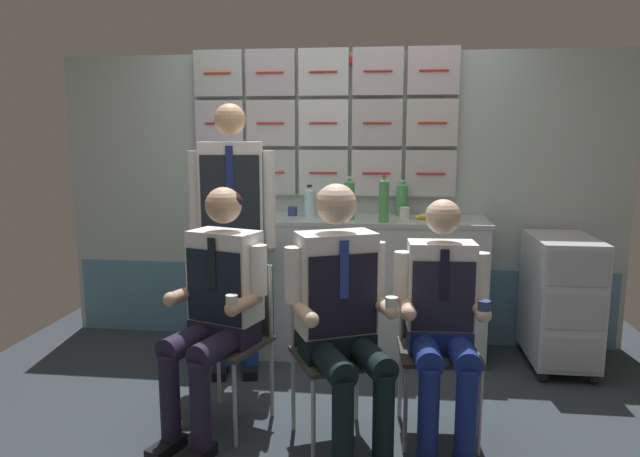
{
  "coord_description": "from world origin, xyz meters",
  "views": [
    {
      "loc": [
        0.37,
        -2.89,
        1.55
      ],
      "look_at": [
        0.01,
        0.12,
        1.06
      ],
      "focal_mm": 32.07,
      "sensor_mm": 36.0,
      "label": 1
    }
  ],
  "objects": [
    {
      "name": "crew_member_left",
      "position": [
        -0.5,
        -0.11,
        0.72
      ],
      "size": [
        0.54,
        0.68,
        1.29
      ],
      "color": "black",
      "rests_on": "ground"
    },
    {
      "name": "water_bottle_clear",
      "position": [
        0.11,
        1.01,
        1.13
      ],
      "size": [
        0.07,
        0.07,
        0.3
      ],
      "color": "#4A984F",
      "rests_on": "galley_counter"
    },
    {
      "name": "ground",
      "position": [
        0.0,
        0.0,
        -0.02
      ],
      "size": [
        4.8,
        4.8,
        0.04
      ],
      "primitive_type": "cube",
      "color": "#2D353B"
    },
    {
      "name": "coffee_cup_white",
      "position": [
        0.83,
        1.04,
        1.03
      ],
      "size": [
        0.07,
        0.07,
        0.08
      ],
      "color": "tan",
      "rests_on": "galley_counter"
    },
    {
      "name": "galley_counter",
      "position": [
        0.2,
        1.09,
        0.49
      ],
      "size": [
        1.73,
        0.53,
        0.99
      ],
      "color": "#B8BFC2",
      "rests_on": "ground"
    },
    {
      "name": "folding_chair_left",
      "position": [
        -0.45,
        0.04,
        0.54
      ],
      "size": [
        0.51,
        0.51,
        0.87
      ],
      "color": "#A8AAAF",
      "rests_on": "ground"
    },
    {
      "name": "crew_member_by_counter",
      "position": [
        0.65,
        -0.11,
        0.69
      ],
      "size": [
        0.48,
        0.59,
        1.24
      ],
      "color": "black",
      "rests_on": "ground"
    },
    {
      "name": "sparkling_bottle_green",
      "position": [
        -0.18,
        1.11,
        1.09
      ],
      "size": [
        0.08,
        0.08,
        0.23
      ],
      "color": "#AAD9DD",
      "rests_on": "galley_counter"
    },
    {
      "name": "water_bottle_blue_cap",
      "position": [
        0.48,
        1.25,
        1.11
      ],
      "size": [
        0.08,
        0.08,
        0.26
      ],
      "color": "#489D57",
      "rests_on": "galley_counter"
    },
    {
      "name": "folding_chair_right",
      "position": [
        0.09,
        -0.08,
        0.54
      ],
      "size": [
        0.53,
        0.53,
        0.87
      ],
      "color": "#A8AAAF",
      "rests_on": "ground"
    },
    {
      "name": "folding_chair_by_counter",
      "position": [
        0.64,
        0.06,
        0.54
      ],
      "size": [
        0.42,
        0.42,
        0.87
      ],
      "color": "#A8AAAF",
      "rests_on": "ground"
    },
    {
      "name": "water_bottle_tall",
      "position": [
        0.35,
        0.91,
        1.14
      ],
      "size": [
        0.07,
        0.07,
        0.32
      ],
      "color": "#4B984F",
      "rests_on": "galley_counter"
    },
    {
      "name": "paper_cup_tan",
      "position": [
        0.49,
        1.09,
        1.03
      ],
      "size": [
        0.07,
        0.07,
        0.08
      ],
      "color": "white",
      "rests_on": "galley_counter"
    },
    {
      "name": "espresso_cup_small",
      "position": [
        -0.31,
        1.15,
        1.02
      ],
      "size": [
        0.07,
        0.07,
        0.06
      ],
      "color": "navy",
      "rests_on": "galley_counter"
    },
    {
      "name": "service_trolley",
      "position": [
        1.53,
        0.98,
        0.48
      ],
      "size": [
        0.4,
        0.65,
        0.9
      ],
      "color": "black",
      "rests_on": "ground"
    },
    {
      "name": "galley_bulkhead",
      "position": [
        -0.02,
        1.37,
        1.13
      ],
      "size": [
        4.2,
        0.14,
        2.17
      ],
      "color": "#AFBDB6",
      "rests_on": "ground"
    },
    {
      "name": "crew_member_right",
      "position": [
        0.16,
        -0.22,
        0.74
      ],
      "size": [
        0.59,
        0.71,
        1.33
      ],
      "color": "black",
      "rests_on": "ground"
    },
    {
      "name": "snack_banana",
      "position": [
        0.64,
        1.07,
        1.01
      ],
      "size": [
        0.17,
        0.1,
        0.04
      ],
      "color": "yellow",
      "rests_on": "galley_counter"
    },
    {
      "name": "crew_member_standing",
      "position": [
        -0.61,
        0.61,
        1.06
      ],
      "size": [
        0.54,
        0.32,
        1.75
      ],
      "color": "black",
      "rests_on": "ground"
    }
  ]
}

